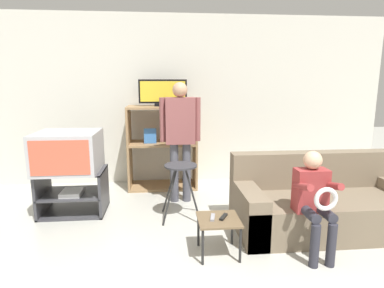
{
  "coord_description": "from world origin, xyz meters",
  "views": [
    {
      "loc": [
        -0.36,
        -1.68,
        1.59
      ],
      "look_at": [
        -0.02,
        1.85,
        0.9
      ],
      "focal_mm": 30.0,
      "sensor_mm": 36.0,
      "label": 1
    }
  ],
  "objects_px": {
    "person_standing_adult": "(180,131)",
    "television_flat": "(163,94)",
    "folding_stool": "(181,174)",
    "television_main": "(68,151)",
    "couch": "(323,205)",
    "person_seated_child": "(314,196)",
    "remote_control_white": "(213,217)",
    "tv_stand": "(74,192)",
    "remote_control_black": "(224,217)",
    "media_shelf": "(162,146)",
    "snack_table": "(219,224)"
  },
  "relations": [
    {
      "from": "person_standing_adult",
      "to": "television_flat",
      "type": "bearing_deg",
      "value": 109.25
    },
    {
      "from": "television_flat",
      "to": "folding_stool",
      "type": "distance_m",
      "value": 1.47
    },
    {
      "from": "folding_stool",
      "to": "television_main",
      "type": "bearing_deg",
      "value": 167.65
    },
    {
      "from": "couch",
      "to": "person_seated_child",
      "type": "distance_m",
      "value": 0.68
    },
    {
      "from": "couch",
      "to": "remote_control_white",
      "type": "bearing_deg",
      "value": -161.84
    },
    {
      "from": "folding_stool",
      "to": "couch",
      "type": "height_order",
      "value": "couch"
    },
    {
      "from": "television_flat",
      "to": "television_main",
      "type": "bearing_deg",
      "value": -142.72
    },
    {
      "from": "tv_stand",
      "to": "television_main",
      "type": "bearing_deg",
      "value": 177.33
    },
    {
      "from": "remote_control_black",
      "to": "television_main",
      "type": "bearing_deg",
      "value": 175.55
    },
    {
      "from": "tv_stand",
      "to": "remote_control_white",
      "type": "xyz_separation_m",
      "value": [
        1.55,
        -1.13,
        0.1
      ]
    },
    {
      "from": "media_shelf",
      "to": "remote_control_white",
      "type": "xyz_separation_m",
      "value": [
        0.45,
        -2.01,
        -0.27
      ]
    },
    {
      "from": "tv_stand",
      "to": "television_main",
      "type": "xyz_separation_m",
      "value": [
        -0.03,
        0.0,
        0.51
      ]
    },
    {
      "from": "remote_control_black",
      "to": "couch",
      "type": "bearing_deg",
      "value": 49.0
    },
    {
      "from": "snack_table",
      "to": "person_seated_child",
      "type": "relative_size",
      "value": 0.4
    },
    {
      "from": "snack_table",
      "to": "remote_control_white",
      "type": "relative_size",
      "value": 2.67
    },
    {
      "from": "remote_control_black",
      "to": "remote_control_white",
      "type": "relative_size",
      "value": 1.0
    },
    {
      "from": "snack_table",
      "to": "person_standing_adult",
      "type": "xyz_separation_m",
      "value": [
        -0.27,
        1.4,
        0.66
      ]
    },
    {
      "from": "television_main",
      "to": "remote_control_white",
      "type": "bearing_deg",
      "value": -35.64
    },
    {
      "from": "television_flat",
      "to": "person_seated_child",
      "type": "xyz_separation_m",
      "value": [
        1.35,
        -2.08,
        -0.85
      ]
    },
    {
      "from": "media_shelf",
      "to": "person_standing_adult",
      "type": "bearing_deg",
      "value": -69.34
    },
    {
      "from": "tv_stand",
      "to": "couch",
      "type": "bearing_deg",
      "value": -14.04
    },
    {
      "from": "television_main",
      "to": "couch",
      "type": "distance_m",
      "value": 2.99
    },
    {
      "from": "remote_control_white",
      "to": "person_seated_child",
      "type": "height_order",
      "value": "person_seated_child"
    },
    {
      "from": "television_main",
      "to": "media_shelf",
      "type": "relative_size",
      "value": 0.58
    },
    {
      "from": "folding_stool",
      "to": "snack_table",
      "type": "height_order",
      "value": "folding_stool"
    },
    {
      "from": "television_flat",
      "to": "folding_stool",
      "type": "relative_size",
      "value": 1.07
    },
    {
      "from": "snack_table",
      "to": "person_standing_adult",
      "type": "relative_size",
      "value": 0.24
    },
    {
      "from": "media_shelf",
      "to": "television_flat",
      "type": "height_order",
      "value": "television_flat"
    },
    {
      "from": "folding_stool",
      "to": "couch",
      "type": "relative_size",
      "value": 0.34
    },
    {
      "from": "snack_table",
      "to": "person_standing_adult",
      "type": "bearing_deg",
      "value": 100.92
    },
    {
      "from": "television_flat",
      "to": "remote_control_black",
      "type": "bearing_deg",
      "value": -75.09
    },
    {
      "from": "media_shelf",
      "to": "television_main",
      "type": "bearing_deg",
      "value": -141.94
    },
    {
      "from": "television_flat",
      "to": "remote_control_white",
      "type": "bearing_deg",
      "value": -77.86
    },
    {
      "from": "remote_control_white",
      "to": "television_main",
      "type": "bearing_deg",
      "value": 156.83
    },
    {
      "from": "remote_control_black",
      "to": "remote_control_white",
      "type": "bearing_deg",
      "value": -149.46
    },
    {
      "from": "television_flat",
      "to": "snack_table",
      "type": "distance_m",
      "value": 2.35
    },
    {
      "from": "folding_stool",
      "to": "person_standing_adult",
      "type": "relative_size",
      "value": 0.41
    },
    {
      "from": "television_main",
      "to": "folding_stool",
      "type": "distance_m",
      "value": 1.38
    },
    {
      "from": "tv_stand",
      "to": "person_standing_adult",
      "type": "height_order",
      "value": "person_standing_adult"
    },
    {
      "from": "remote_control_white",
      "to": "person_seated_child",
      "type": "distance_m",
      "value": 0.95
    },
    {
      "from": "person_standing_adult",
      "to": "remote_control_black",
      "type": "bearing_deg",
      "value": -77.08
    },
    {
      "from": "media_shelf",
      "to": "person_seated_child",
      "type": "xyz_separation_m",
      "value": [
        1.37,
        -2.09,
        -0.07
      ]
    },
    {
      "from": "tv_stand",
      "to": "snack_table",
      "type": "bearing_deg",
      "value": -35.41
    },
    {
      "from": "folding_stool",
      "to": "remote_control_black",
      "type": "height_order",
      "value": "folding_stool"
    },
    {
      "from": "television_flat",
      "to": "snack_table",
      "type": "xyz_separation_m",
      "value": [
        0.48,
        -2.01,
        -1.12
      ]
    },
    {
      "from": "person_seated_child",
      "to": "television_flat",
      "type": "bearing_deg",
      "value": 123.0
    },
    {
      "from": "tv_stand",
      "to": "television_main",
      "type": "relative_size",
      "value": 1.06
    },
    {
      "from": "media_shelf",
      "to": "remote_control_black",
      "type": "xyz_separation_m",
      "value": [
        0.55,
        -2.01,
        -0.27
      ]
    },
    {
      "from": "media_shelf",
      "to": "person_seated_child",
      "type": "height_order",
      "value": "media_shelf"
    },
    {
      "from": "media_shelf",
      "to": "folding_stool",
      "type": "bearing_deg",
      "value": -80.0
    }
  ]
}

